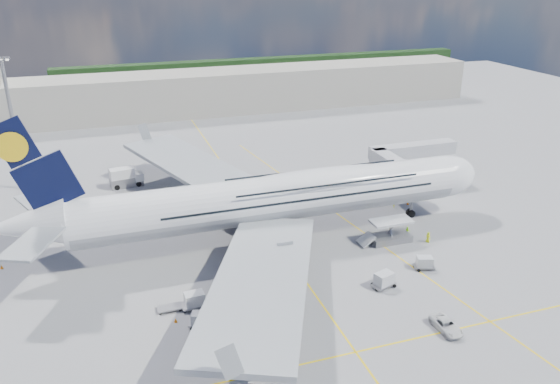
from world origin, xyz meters
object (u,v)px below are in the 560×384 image
object	(u,v)px
service_van	(446,326)
crew_van	(428,237)
cone_wing_left_outer	(144,202)
baggage_tug	(222,297)
airliner	(276,198)
dolly_row_b	(194,300)
dolly_back	(170,308)
dolly_nose_near	(384,279)
cone_nose	(408,203)
crew_loader	(408,231)
crew_wing	(244,271)
jet_bridge	(405,157)
dolly_nose_far	(424,262)
cone_wing_left_inner	(207,196)
cone_tail	(2,267)
catering_truck_outer	(126,178)
cone_wing_right_outer	(176,320)
catering_truck_inner	(219,184)
cone_wing_right_inner	(244,316)
crew_tug	(241,298)
cargo_loader	(389,234)
dolly_row_a	(210,344)
crew_nose	(394,203)
dolly_row_c	(200,319)
light_mast	(13,124)

from	to	relation	value
service_van	crew_van	xyz separation A→B (m)	(10.50, 20.42, 0.20)
cone_wing_left_outer	baggage_tug	bearing A→B (deg)	-79.69
airliner	crew_van	bearing A→B (deg)	-22.78
dolly_row_b	dolly_back	world-z (taller)	dolly_row_b
dolly_nose_near	cone_nose	distance (m)	29.43
crew_loader	crew_wing	xyz separation A→B (m)	(-28.32, -3.87, 0.07)
jet_bridge	dolly_nose_far	world-z (taller)	jet_bridge
cone_wing_left_inner	cone_tail	xyz separation A→B (m)	(-33.42, -16.42, 0.01)
catering_truck_outer	crew_loader	size ratio (longest dim) A/B	4.24
service_van	cone_wing_right_outer	size ratio (longest dim) A/B	8.67
crew_wing	catering_truck_inner	bearing A→B (deg)	13.06
dolly_nose_far	crew_loader	distance (m)	10.42
cone_wing_right_inner	crew_loader	bearing A→B (deg)	23.33
cone_wing_left_inner	cone_wing_right_outer	xyz separation A→B (m)	(-11.46, -37.32, -0.01)
crew_tug	cone_wing_left_inner	size ratio (longest dim) A/B	2.88
airliner	catering_truck_inner	world-z (taller)	airliner
jet_bridge	cone_wing_right_outer	xyz separation A→B (m)	(-48.31, -28.79, -6.59)
crew_wing	crew_van	bearing A→B (deg)	-69.28
dolly_back	cone_nose	size ratio (longest dim) A/B	5.33
jet_bridge	baggage_tug	bearing A→B (deg)	-147.78
cargo_loader	catering_truck_outer	xyz separation A→B (m)	(-37.86, 37.37, 0.54)
crew_tug	cone_nose	world-z (taller)	crew_tug
cone_tail	cone_wing_left_outer	bearing A→B (deg)	38.35
airliner	dolly_row_a	xyz separation A→B (m)	(-15.69, -23.75, -6.53)
catering_truck_outer	crew_van	xyz separation A→B (m)	(43.58, -39.62, -0.92)
crew_nose	cone_wing_right_outer	size ratio (longest dim) A/B	2.99
baggage_tug	cone_wing_right_inner	bearing A→B (deg)	-62.60
crew_loader	dolly_row_c	bearing A→B (deg)	-136.97
light_mast	dolly_nose_near	world-z (taller)	light_mast
jet_bridge	cone_nose	bearing A→B (deg)	-111.83
jet_bridge	crew_nose	bearing A→B (deg)	-130.23
cargo_loader	dolly_row_b	world-z (taller)	cargo_loader
dolly_nose_far	crew_van	world-z (taller)	dolly_nose_far
jet_bridge	cone_wing_left_outer	world-z (taller)	jet_bridge
baggage_tug	crew_wing	size ratio (longest dim) A/B	1.65
service_van	crew_tug	xyz separation A→B (m)	(-21.95, 13.24, 0.16)
dolly_back	baggage_tug	xyz separation A→B (m)	(6.77, -0.39, 0.41)
dolly_row_b	dolly_row_c	xyz separation A→B (m)	(-0.03, -4.10, -0.17)
dolly_row_a	dolly_row_c	distance (m)	4.19
light_mast	jet_bridge	bearing A→B (deg)	-19.02
cone_wing_right_inner	cone_tail	xyz separation A→B (m)	(-30.13, 22.75, 0.01)
dolly_nose_near	service_van	size ratio (longest dim) A/B	0.78
jet_bridge	catering_truck_inner	size ratio (longest dim) A/B	2.44
airliner	dolly_back	size ratio (longest dim) A/B	25.89
cone_wing_left_outer	jet_bridge	bearing A→B (deg)	-11.03
jet_bridge	cone_tail	xyz separation A→B (m)	(-70.27, -7.90, -6.56)
catering_truck_outer	cone_wing_right_outer	size ratio (longest dim) A/B	12.15
dolly_row_b	crew_loader	xyz separation A→B (m)	(36.32, 9.15, -0.35)
jet_bridge	dolly_nose_far	distance (m)	30.46
jet_bridge	light_mast	distance (m)	74.11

